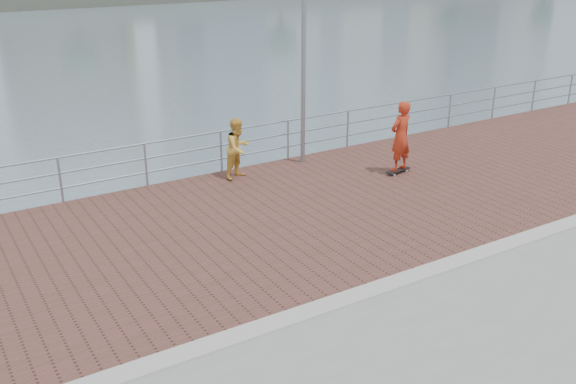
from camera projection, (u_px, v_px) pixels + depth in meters
brick_lane at (249, 225)px, 13.75m from camera, size 40.00×6.80×0.02m
curb at (350, 298)px, 10.89m from camera, size 40.00×0.40×0.06m
guardrail at (184, 153)px, 16.20m from camera, size 39.06×0.06×1.13m
skateboard at (398, 170)px, 16.78m from camera, size 0.79×0.32×0.09m
skateboarder at (401, 136)px, 16.44m from camera, size 0.73×0.54×1.83m
bystander at (238, 148)px, 16.22m from camera, size 0.92×0.82×1.55m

